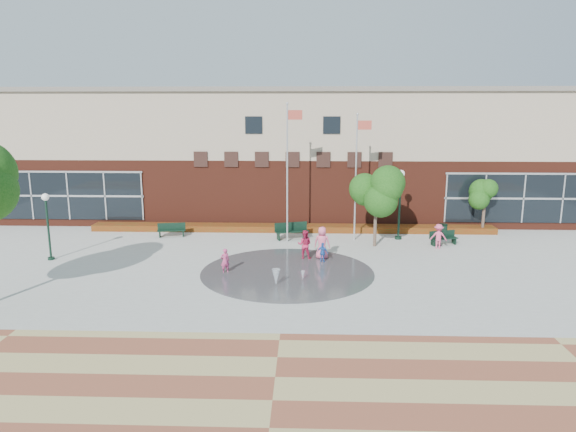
{
  "coord_description": "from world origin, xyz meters",
  "views": [
    {
      "loc": [
        0.86,
        -20.83,
        7.76
      ],
      "look_at": [
        0.0,
        4.0,
        2.6
      ],
      "focal_mm": 32.0,
      "sensor_mm": 36.0,
      "label": 1
    }
  ],
  "objects_px": {
    "flagpole_right": "(357,171)",
    "bench_left": "(172,233)",
    "flagpole_left": "(288,166)",
    "trash_can": "(443,231)",
    "child_splash": "(225,261)"
  },
  "relations": [
    {
      "from": "flagpole_right",
      "to": "bench_left",
      "type": "distance_m",
      "value": 12.0
    },
    {
      "from": "flagpole_left",
      "to": "bench_left",
      "type": "height_order",
      "value": "flagpole_left"
    },
    {
      "from": "flagpole_left",
      "to": "trash_can",
      "type": "height_order",
      "value": "flagpole_left"
    },
    {
      "from": "flagpole_left",
      "to": "child_splash",
      "type": "bearing_deg",
      "value": -128.4
    },
    {
      "from": "flagpole_right",
      "to": "trash_can",
      "type": "xyz_separation_m",
      "value": [
        5.4,
        0.53,
        -3.77
      ]
    },
    {
      "from": "bench_left",
      "to": "trash_can",
      "type": "distance_m",
      "value": 16.72
    },
    {
      "from": "flagpole_right",
      "to": "trash_can",
      "type": "height_order",
      "value": "flagpole_right"
    },
    {
      "from": "flagpole_left",
      "to": "trash_can",
      "type": "distance_m",
      "value": 10.35
    },
    {
      "from": "bench_left",
      "to": "child_splash",
      "type": "distance_m",
      "value": 8.33
    },
    {
      "from": "trash_can",
      "to": "flagpole_right",
      "type": "bearing_deg",
      "value": -174.37
    },
    {
      "from": "bench_left",
      "to": "trash_can",
      "type": "height_order",
      "value": "trash_can"
    },
    {
      "from": "trash_can",
      "to": "child_splash",
      "type": "bearing_deg",
      "value": -149.66
    },
    {
      "from": "flagpole_right",
      "to": "bench_left",
      "type": "height_order",
      "value": "flagpole_right"
    },
    {
      "from": "trash_can",
      "to": "child_splash",
      "type": "height_order",
      "value": "child_splash"
    },
    {
      "from": "flagpole_left",
      "to": "trash_can",
      "type": "xyz_separation_m",
      "value": [
        9.44,
        1.05,
        -4.09
      ]
    }
  ]
}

